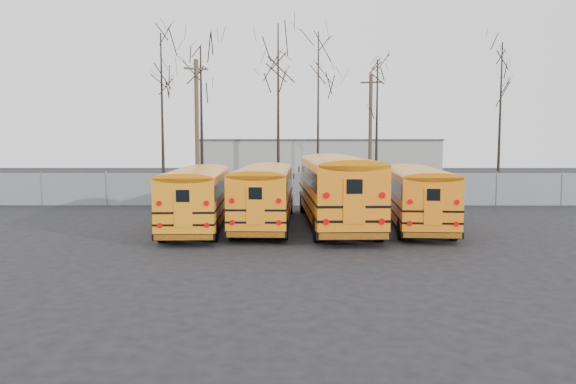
{
  "coord_description": "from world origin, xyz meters",
  "views": [
    {
      "loc": [
        -0.71,
        -22.33,
        3.98
      ],
      "look_at": [
        -0.8,
        3.61,
        1.6
      ],
      "focal_mm": 35.0,
      "sensor_mm": 36.0,
      "label": 1
    }
  ],
  "objects_px": {
    "utility_pole_right": "(370,133)",
    "bus_d": "(416,192)",
    "bus_a": "(198,193)",
    "utility_pole_left": "(197,128)",
    "bus_b": "(264,191)",
    "bus_c": "(337,185)"
  },
  "relations": [
    {
      "from": "bus_d",
      "to": "bus_c",
      "type": "bearing_deg",
      "value": -178.59
    },
    {
      "from": "bus_b",
      "to": "utility_pole_right",
      "type": "bearing_deg",
      "value": 68.53
    },
    {
      "from": "utility_pole_left",
      "to": "utility_pole_right",
      "type": "height_order",
      "value": "utility_pole_left"
    },
    {
      "from": "bus_b",
      "to": "utility_pole_right",
      "type": "relative_size",
      "value": 1.16
    },
    {
      "from": "bus_d",
      "to": "utility_pole_right",
      "type": "height_order",
      "value": "utility_pole_right"
    },
    {
      "from": "bus_c",
      "to": "utility_pole_right",
      "type": "bearing_deg",
      "value": 74.78
    },
    {
      "from": "bus_c",
      "to": "bus_d",
      "type": "height_order",
      "value": "bus_c"
    },
    {
      "from": "bus_a",
      "to": "utility_pole_left",
      "type": "distance_m",
      "value": 14.03
    },
    {
      "from": "utility_pole_right",
      "to": "bus_c",
      "type": "bearing_deg",
      "value": -87.84
    },
    {
      "from": "bus_a",
      "to": "bus_d",
      "type": "xyz_separation_m",
      "value": [
        9.89,
        0.46,
        0.0
      ]
    },
    {
      "from": "bus_b",
      "to": "utility_pole_left",
      "type": "height_order",
      "value": "utility_pole_left"
    },
    {
      "from": "bus_d",
      "to": "utility_pole_right",
      "type": "relative_size",
      "value": 1.14
    },
    {
      "from": "bus_d",
      "to": "utility_pole_right",
      "type": "distance_m",
      "value": 17.53
    },
    {
      "from": "bus_d",
      "to": "utility_pole_right",
      "type": "bearing_deg",
      "value": 93.57
    },
    {
      "from": "utility_pole_left",
      "to": "utility_pole_right",
      "type": "bearing_deg",
      "value": -5.33
    },
    {
      "from": "bus_a",
      "to": "bus_d",
      "type": "relative_size",
      "value": 0.99
    },
    {
      "from": "bus_d",
      "to": "utility_pole_left",
      "type": "height_order",
      "value": "utility_pole_left"
    },
    {
      "from": "bus_c",
      "to": "utility_pole_left",
      "type": "xyz_separation_m",
      "value": [
        -8.49,
        12.82,
        2.9
      ]
    },
    {
      "from": "utility_pole_right",
      "to": "bus_d",
      "type": "bearing_deg",
      "value": -75.93
    },
    {
      "from": "bus_d",
      "to": "utility_pole_left",
      "type": "distance_m",
      "value": 18.07
    },
    {
      "from": "bus_c",
      "to": "utility_pole_right",
      "type": "distance_m",
      "value": 17.72
    },
    {
      "from": "bus_a",
      "to": "bus_c",
      "type": "distance_m",
      "value": 6.32
    }
  ]
}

